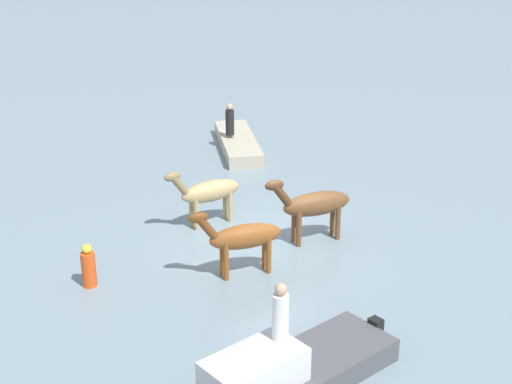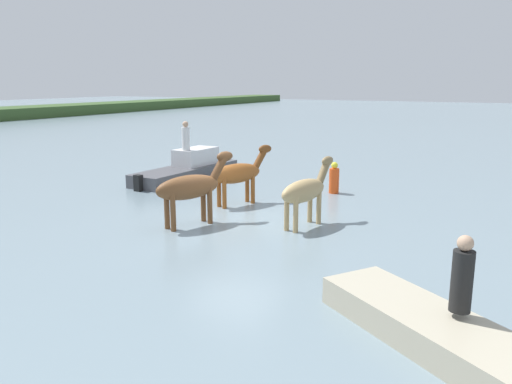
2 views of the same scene
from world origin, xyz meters
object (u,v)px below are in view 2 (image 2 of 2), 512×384
Objects in this scene: horse_lead at (191,187)px; boat_dinghy_port at (188,171)px; horse_dark_mare at (238,173)px; person_spotter_bow at (186,137)px; person_helmsman_aft at (462,277)px; buoy_channel_marker at (334,179)px; horse_gray_outer at (305,191)px; boat_skiff_near at (443,340)px.

horse_lead is 0.45× the size of boat_dinghy_port.
person_spotter_bow is (2.71, 4.07, 0.72)m from horse_dark_mare.
boat_dinghy_port is (5.68, 4.26, -0.78)m from horse_lead.
person_helmsman_aft reaches higher than boat_dinghy_port.
buoy_channel_marker is at bearing -85.78° from person_spotter_bow.
person_spotter_bow is at bearing -153.48° from boat_dinghy_port.
horse_dark_mare is 2.08× the size of buoy_channel_marker.
person_helmsman_aft is (-3.51, -7.47, 0.03)m from horse_lead.
person_helmsman_aft is (-4.93, -4.63, 0.11)m from horse_gray_outer.
person_spotter_bow is at bearing -4.94° from boat_skiff_near.
horse_gray_outer is 2.02× the size of person_helmsman_aft.
horse_dark_mare is at bearing -123.70° from person_spotter_bow.
boat_dinghy_port is (2.93, 4.16, -0.72)m from horse_dark_mare.
horse_dark_mare is at bearing 77.05° from horse_gray_outer.
buoy_channel_marker is at bearing -27.69° from boat_skiff_near.
horse_lead reaches higher than person_helmsman_aft.
boat_skiff_near is (-3.75, -7.30, -0.93)m from horse_lead.
horse_dark_mare is at bearing 23.36° from horse_lead.
boat_dinghy_port is 14.93m from person_helmsman_aft.
horse_gray_outer is at bearing -118.13° from boat_dinghy_port.
person_spotter_bow is (5.46, 4.17, 0.66)m from horse_lead.
person_spotter_bow reaches higher than horse_dark_mare.
horse_lead is 7.15m from boat_dinghy_port.
person_helmsman_aft is 14.71m from person_spotter_bow.
person_helmsman_aft reaches higher than boat_skiff_near.
person_spotter_bow is (9.21, 11.46, 1.59)m from boat_skiff_near.
horse_lead is 2.22× the size of buoy_channel_marker.
horse_dark_mare reaches higher than person_helmsman_aft.
boat_dinghy_port is (9.43, 11.56, 0.16)m from boat_skiff_near.
boat_dinghy_port is 4.73× the size of person_helmsman_aft.
boat_dinghy_port reaches higher than boat_skiff_near.
buoy_channel_marker is at bearing 21.28° from horse_gray_outer.
horse_lead is 6.29m from buoy_channel_marker.
person_spotter_bow is (8.97, 11.64, 0.63)m from person_helmsman_aft.
boat_skiff_near is 3.83× the size of buoy_channel_marker.
boat_dinghy_port is at bearing 92.16° from buoy_channel_marker.
buoy_channel_marker is at bearing 29.86° from person_helmsman_aft.
buoy_channel_marker is (9.67, 5.24, 0.34)m from boat_skiff_near.
horse_dark_mare reaches higher than boat_skiff_near.
horse_lead is 8.25m from person_helmsman_aft.
horse_gray_outer is 0.95× the size of horse_lead.
horse_dark_mare is 9.88m from boat_skiff_near.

